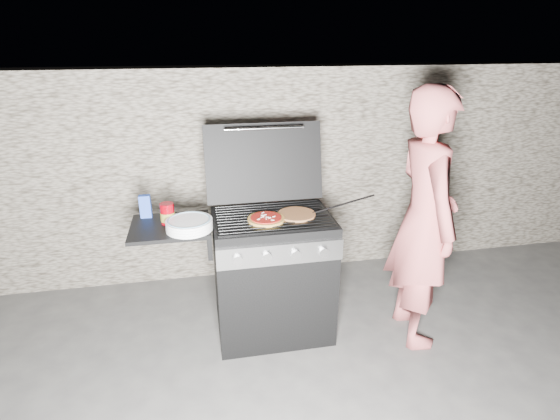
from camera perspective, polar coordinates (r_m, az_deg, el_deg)
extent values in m
plane|color=#3D3C3A|center=(3.37, -0.86, -15.20)|extent=(50.00, 50.00, 0.00)
cube|color=gray|center=(3.90, -3.69, 4.94)|extent=(8.00, 0.35, 1.80)
cylinder|color=#AE8249|center=(2.93, 2.17, -0.56)|extent=(0.28, 0.28, 0.01)
cylinder|color=#740008|center=(2.89, -14.49, -0.44)|extent=(0.10, 0.10, 0.14)
cube|color=#2343AB|center=(3.02, -17.17, 0.45)|extent=(0.07, 0.04, 0.15)
cylinder|color=white|center=(2.78, -11.77, -1.88)|extent=(0.35, 0.35, 0.07)
imported|color=#BC5555|center=(3.06, 18.28, -1.30)|extent=(0.47, 0.68, 1.77)
cylinder|color=black|center=(3.01, 8.02, 0.78)|extent=(0.49, 0.07, 0.10)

